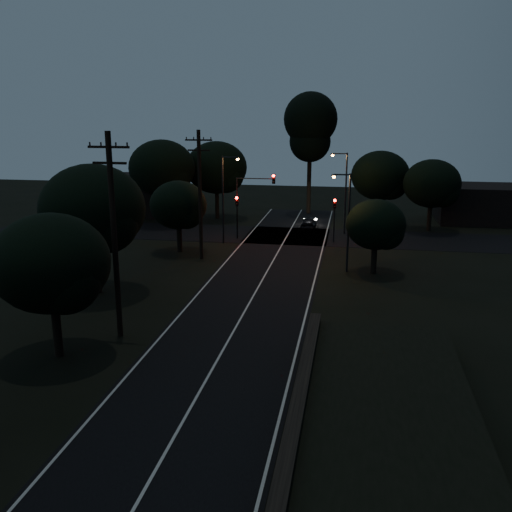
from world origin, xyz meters
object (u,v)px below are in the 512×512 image
(streetlight_a, at_px, (225,193))
(streetlight_b, at_px, (344,187))
(utility_pole_far, at_px, (200,193))
(tall_pine, at_px, (310,126))
(signal_right, at_px, (334,212))
(signal_mast, at_px, (254,194))
(utility_pole_mid, at_px, (114,233))
(signal_left, at_px, (237,209))
(car, at_px, (309,222))
(streetlight_c, at_px, (346,216))

(streetlight_a, xyz_separation_m, streetlight_b, (10.61, 6.00, 0.00))
(utility_pole_far, height_order, streetlight_b, utility_pole_far)
(tall_pine, bearing_deg, signal_right, -76.51)
(signal_mast, height_order, streetlight_a, streetlight_a)
(utility_pole_mid, xyz_separation_m, signal_left, (1.40, 24.99, -2.90))
(signal_left, distance_m, streetlight_a, 2.77)
(utility_pole_far, relative_size, tall_pine, 0.75)
(streetlight_a, relative_size, streetlight_b, 1.00)
(utility_pole_mid, distance_m, utility_pole_far, 17.00)
(signal_left, distance_m, signal_mast, 2.26)
(utility_pole_far, xyz_separation_m, car, (7.79, 14.00, -4.86))
(streetlight_b, bearing_deg, signal_left, -157.95)
(streetlight_c, bearing_deg, utility_pole_mid, -128.26)
(tall_pine, bearing_deg, utility_pole_mid, -99.93)
(signal_mast, height_order, streetlight_c, streetlight_c)
(signal_left, bearing_deg, signal_mast, 0.13)
(signal_mast, bearing_deg, signal_right, -0.03)
(utility_pole_far, relative_size, signal_left, 2.56)
(car, bearing_deg, utility_pole_mid, 76.10)
(utility_pole_far, relative_size, streetlight_b, 1.31)
(utility_pole_mid, relative_size, streetlight_c, 1.47)
(tall_pine, bearing_deg, streetlight_b, -68.62)
(tall_pine, bearing_deg, car, -85.01)
(car, bearing_deg, signal_left, 43.47)
(streetlight_c, bearing_deg, signal_right, 97.02)
(tall_pine, relative_size, streetlight_b, 1.76)
(streetlight_b, height_order, streetlight_c, streetlight_b)
(utility_pole_far, relative_size, streetlight_c, 1.40)
(utility_pole_mid, distance_m, signal_mast, 25.22)
(utility_pole_mid, xyz_separation_m, tall_pine, (7.00, 40.00, 4.42))
(utility_pole_mid, bearing_deg, tall_pine, 80.07)
(signal_left, height_order, car, signal_left)
(utility_pole_mid, relative_size, streetlight_b, 1.38)
(utility_pole_mid, distance_m, signal_left, 25.19)
(signal_left, height_order, signal_right, same)
(utility_pole_far, height_order, signal_mast, utility_pole_far)
(utility_pole_far, height_order, car, utility_pole_far)
(utility_pole_far, distance_m, car, 16.74)
(utility_pole_far, distance_m, signal_left, 8.53)
(signal_mast, bearing_deg, streetlight_a, -140.23)
(utility_pole_mid, distance_m, streetlight_a, 23.04)
(signal_left, xyz_separation_m, streetlight_a, (-0.71, -1.99, 1.80))
(utility_pole_mid, bearing_deg, car, 75.90)
(signal_mast, relative_size, streetlight_a, 0.78)
(streetlight_b, distance_m, car, 5.70)
(utility_pole_far, distance_m, tall_pine, 24.49)
(utility_pole_mid, bearing_deg, signal_mast, 82.96)
(utility_pole_far, relative_size, signal_right, 2.56)
(tall_pine, bearing_deg, signal_mast, -104.62)
(signal_left, height_order, signal_mast, signal_mast)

